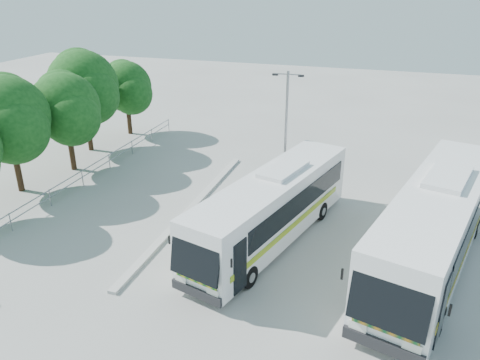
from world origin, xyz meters
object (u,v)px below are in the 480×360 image
(tree_far_c, at_px, (66,107))
(coach_main, at_px, (272,207))
(tree_far_d, at_px, (84,86))
(tree_far_e, at_px, (127,87))
(coach_adjacent, at_px, (435,224))
(tree_far_b, at_px, (8,117))
(lamppost, at_px, (286,128))

(tree_far_c, xyz_separation_m, coach_main, (14.89, -4.89, -2.44))
(tree_far_c, relative_size, tree_far_d, 0.88)
(tree_far_e, bearing_deg, coach_adjacent, -30.02)
(tree_far_b, height_order, tree_far_e, tree_far_b)
(tree_far_b, distance_m, tree_far_e, 12.13)
(tree_far_b, distance_m, coach_adjacent, 23.16)
(tree_far_e, relative_size, coach_main, 0.49)
(tree_far_c, distance_m, coach_main, 15.87)
(tree_far_d, distance_m, tree_far_e, 4.65)
(lamppost, bearing_deg, coach_main, -84.81)
(tree_far_b, xyz_separation_m, lamppost, (15.02, 4.91, -0.61))
(coach_main, bearing_deg, coach_adjacent, 15.53)
(coach_adjacent, bearing_deg, lamppost, 158.63)
(tree_far_e, height_order, coach_adjacent, tree_far_e)
(tree_far_d, bearing_deg, coach_main, -28.12)
(tree_far_c, relative_size, coach_main, 0.53)
(coach_main, distance_m, coach_adjacent, 7.22)
(coach_adjacent, xyz_separation_m, lamppost, (-7.99, 5.88, 1.87))
(tree_far_d, bearing_deg, lamppost, -9.96)
(tree_far_d, distance_m, coach_main, 18.48)
(tree_far_c, bearing_deg, coach_adjacent, -12.42)
(tree_far_b, relative_size, coach_main, 0.57)
(tree_far_b, relative_size, tree_far_d, 0.95)
(tree_far_c, bearing_deg, lamppost, 4.10)
(coach_adjacent, distance_m, lamppost, 10.10)
(coach_main, bearing_deg, tree_far_e, 154.96)
(tree_far_c, distance_m, lamppost, 14.16)
(tree_far_b, bearing_deg, tree_far_d, 92.23)
(tree_far_b, xyz_separation_m, coach_adjacent, (23.01, -0.97, -2.48))
(lamppost, bearing_deg, tree_far_d, 167.79)
(tree_far_c, bearing_deg, coach_main, -18.19)
(tree_far_c, relative_size, lamppost, 0.90)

